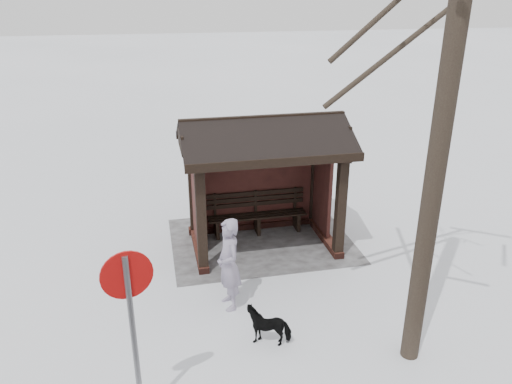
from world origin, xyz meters
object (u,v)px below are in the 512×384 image
at_px(bus_shelter, 262,155).
at_px(road_sign, 130,304).
at_px(pedestrian, 229,264).
at_px(dog, 269,324).

height_order(bus_shelter, road_sign, bus_shelter).
bearing_deg(bus_shelter, pedestrian, 64.12).
height_order(bus_shelter, pedestrian, bus_shelter).
xyz_separation_m(pedestrian, dog, (-0.49, 1.12, -0.57)).
distance_m(bus_shelter, road_sign, 5.47).
xyz_separation_m(bus_shelter, pedestrian, (1.16, 2.39, -1.27)).
bearing_deg(pedestrian, bus_shelter, 144.13).
height_order(dog, road_sign, road_sign).
bearing_deg(pedestrian, road_sign, -45.20).
bearing_deg(pedestrian, dog, 13.55).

